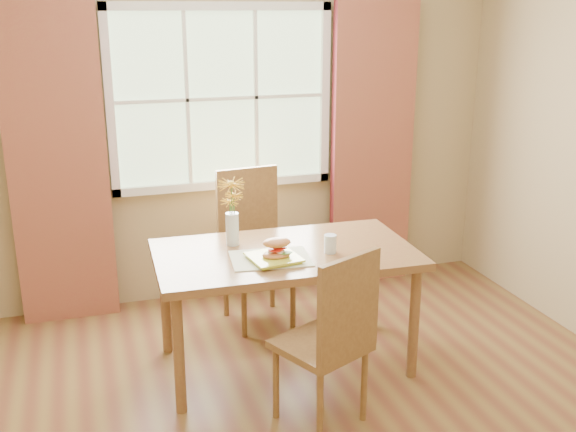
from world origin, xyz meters
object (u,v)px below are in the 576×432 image
(dining_table, at_px, (285,263))
(chair_far, at_px, (253,239))
(flower_vase, at_px, (232,206))
(water_glass, at_px, (330,244))
(chair_near, at_px, (333,333))
(croissant_sandwich, at_px, (277,248))

(dining_table, relative_size, chair_far, 1.46)
(flower_vase, bearing_deg, water_glass, -31.08)
(water_glass, bearing_deg, chair_near, -109.41)
(chair_far, relative_size, flower_vase, 2.61)
(dining_table, height_order, chair_far, chair_far)
(chair_far, height_order, croissant_sandwich, chair_far)
(flower_vase, bearing_deg, chair_far, 63.17)
(croissant_sandwich, relative_size, flower_vase, 0.42)
(dining_table, bearing_deg, chair_near, -85.20)
(chair_far, xyz_separation_m, flower_vase, (-0.26, -0.51, 0.41))
(dining_table, distance_m, flower_vase, 0.47)
(chair_near, bearing_deg, flower_vase, 84.05)
(dining_table, xyz_separation_m, flower_vase, (-0.27, 0.20, 0.32))
(dining_table, xyz_separation_m, water_glass, (0.24, -0.11, 0.13))
(dining_table, bearing_deg, flower_vase, 145.53)
(flower_vase, bearing_deg, chair_near, -71.12)
(chair_far, distance_m, water_glass, 0.89)
(chair_near, relative_size, flower_vase, 2.41)
(dining_table, distance_m, croissant_sandwich, 0.24)
(chair_near, bearing_deg, chair_far, 67.09)
(water_glass, bearing_deg, croissant_sandwich, -172.69)
(croissant_sandwich, distance_m, flower_vase, 0.43)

